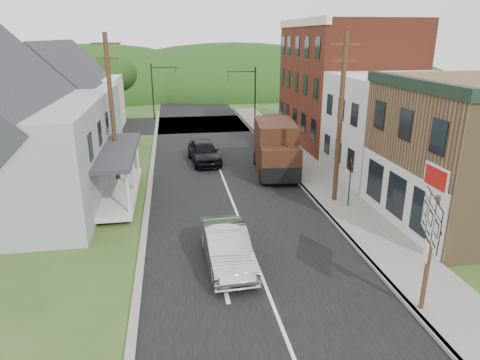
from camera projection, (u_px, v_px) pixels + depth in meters
name	position (u px, v px, depth m)	size (l,w,h in m)	color
ground	(246.00, 237.00, 19.72)	(120.00, 120.00, 0.00)	#2D4719
road	(221.00, 172.00, 29.08)	(9.00, 90.00, 0.02)	black
cross_road	(202.00, 124.00, 44.98)	(60.00, 9.00, 0.02)	black
sidewalk_right	(313.00, 176.00, 28.07)	(2.80, 55.00, 0.15)	slate
curb_right	(293.00, 177.00, 27.87)	(0.20, 55.00, 0.15)	slate
curb_left	(150.00, 184.00, 26.48)	(0.30, 55.00, 0.12)	slate
storefront_tan	(480.00, 153.00, 20.31)	(8.00, 8.00, 7.00)	brown
storefront_white	(399.00, 127.00, 27.41)	(8.00, 7.00, 6.50)	silver
storefront_red	(344.00, 84.00, 35.73)	(8.00, 12.00, 10.00)	maroon
house_blue	(67.00, 106.00, 32.78)	(7.14, 8.16, 7.28)	#7C97A9
house_cream	(82.00, 92.00, 41.12)	(7.14, 8.16, 7.28)	beige
utility_pole_right	(340.00, 119.00, 22.35)	(1.60, 0.26, 9.00)	#472D19
utility_pole_left	(112.00, 111.00, 24.73)	(1.60, 0.26, 9.00)	#472D19
traffic_signal_right	(248.00, 91.00, 41.15)	(2.87, 0.20, 6.00)	black
traffic_signal_left	(159.00, 85.00, 46.40)	(2.87, 0.20, 6.00)	black
tree_left_d	(115.00, 74.00, 46.73)	(4.80, 4.80, 6.94)	#382616
forested_ridge	(189.00, 92.00, 71.17)	(90.00, 30.00, 16.00)	#193710
silver_sedan	(227.00, 247.00, 17.07)	(1.67, 4.79, 1.58)	#AEAEB3
dark_sedan	(204.00, 152.00, 30.93)	(1.94, 4.81, 1.64)	black
delivery_van	(276.00, 148.00, 28.36)	(3.11, 6.33, 3.41)	#33190E
route_sign_cluster	(430.00, 238.00, 13.47)	(0.90, 2.17, 4.02)	#472D19
warning_sign	(350.00, 176.00, 22.37)	(0.14, 0.73, 2.66)	black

